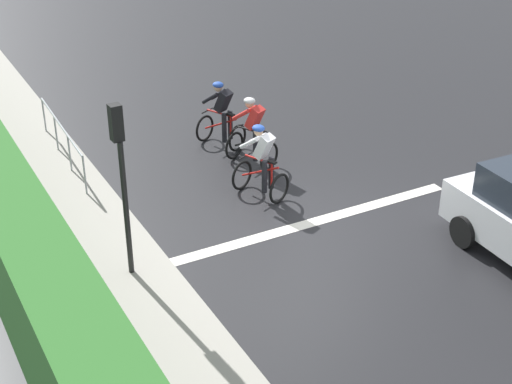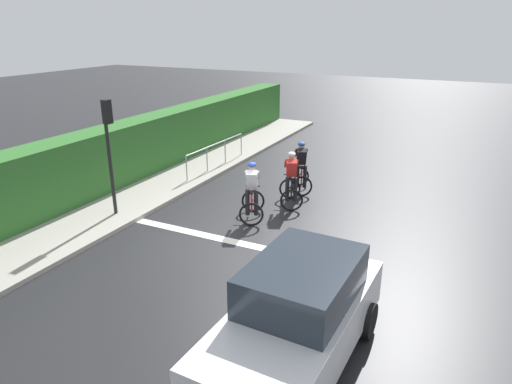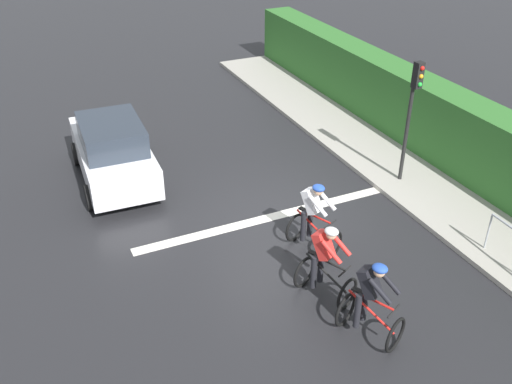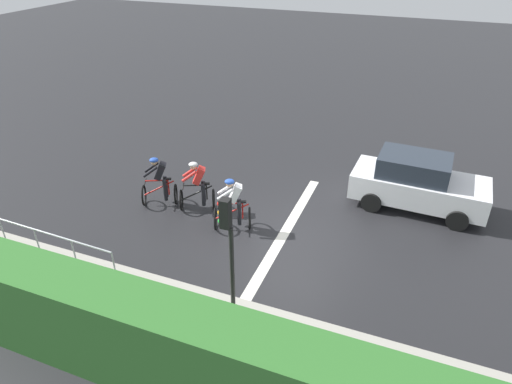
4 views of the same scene
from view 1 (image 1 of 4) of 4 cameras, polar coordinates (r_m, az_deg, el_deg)
ground_plane at (r=15.57m, az=4.15°, el=-2.82°), size 80.00×80.00×0.00m
sidewalk_kerb at (r=15.64m, az=-13.74°, el=-3.22°), size 2.80×25.93×0.12m
stone_wall_low at (r=15.37m, az=-17.05°, el=-3.19°), size 0.44×25.93×0.63m
road_marking_stop_line at (r=15.74m, az=3.69°, el=-2.41°), size 7.00×0.30×0.01m
cyclist_lead at (r=18.81m, az=-2.56°, el=5.64°), size 1.08×1.27×1.66m
cyclist_second at (r=17.83m, az=-0.24°, el=4.36°), size 1.07×1.27×1.66m
cyclist_mid at (r=16.41m, az=0.43°, el=2.14°), size 1.06×1.26×1.66m
traffic_light_near_crossing at (r=13.24m, az=-10.00°, el=1.86°), size 0.21×0.31×3.34m
pedestrian_railing_kerbside at (r=18.41m, az=-14.25°, el=4.25°), size 0.17×3.82×1.03m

